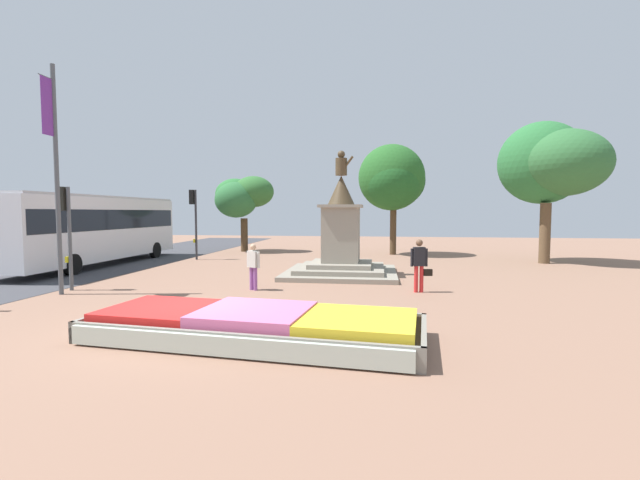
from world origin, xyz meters
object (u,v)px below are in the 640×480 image
(banner_pole, at_px, (56,174))
(pedestrian_near_planter, at_px, (253,264))
(flower_planter, at_px, (255,326))
(city_bus, at_px, (96,226))
(pedestrian_with_handbag, at_px, (420,262))
(statue_monument, at_px, (341,246))
(traffic_light_far_corner, at_px, (194,212))
(traffic_light_mid_block, at_px, (66,219))

(banner_pole, bearing_deg, pedestrian_near_planter, 15.17)
(flower_planter, height_order, city_bus, city_bus)
(pedestrian_with_handbag, distance_m, pedestrian_near_planter, 5.57)
(statue_monument, bearing_deg, pedestrian_with_handbag, -50.86)
(statue_monument, xyz_separation_m, pedestrian_with_handbag, (2.92, -3.59, -0.22))
(traffic_light_far_corner, bearing_deg, statue_monument, -28.49)
(banner_pole, distance_m, pedestrian_with_handbag, 12.01)
(statue_monument, bearing_deg, flower_planter, -95.93)
(flower_planter, relative_size, pedestrian_with_handbag, 4.11)
(statue_monument, relative_size, traffic_light_mid_block, 1.49)
(pedestrian_with_handbag, bearing_deg, pedestrian_near_planter, -176.24)
(pedestrian_near_planter, bearing_deg, banner_pole, -164.83)
(traffic_light_mid_block, relative_size, banner_pole, 0.48)
(pedestrian_with_handbag, relative_size, pedestrian_near_planter, 1.12)
(traffic_light_far_corner, height_order, pedestrian_with_handbag, traffic_light_far_corner)
(traffic_light_far_corner, relative_size, banner_pole, 0.53)
(traffic_light_mid_block, xyz_separation_m, pedestrian_near_planter, (6.23, 0.87, -1.51))
(traffic_light_mid_block, bearing_deg, city_bus, 118.48)
(statue_monument, distance_m, traffic_light_mid_block, 10.17)
(traffic_light_far_corner, xyz_separation_m, banner_pole, (0.03, -10.23, 1.21))
(statue_monument, relative_size, pedestrian_near_planter, 3.31)
(traffic_light_mid_block, bearing_deg, statue_monument, 28.54)
(city_bus, bearing_deg, banner_pole, -62.16)
(city_bus, bearing_deg, flower_planter, -43.95)
(traffic_light_mid_block, bearing_deg, flower_planter, -30.21)
(traffic_light_mid_block, xyz_separation_m, pedestrian_with_handbag, (11.79, 1.24, -1.42))
(flower_planter, xyz_separation_m, traffic_light_far_corner, (-7.63, 14.09, 2.38))
(traffic_light_far_corner, xyz_separation_m, city_bus, (-3.69, -3.18, -0.69))
(banner_pole, bearing_deg, traffic_light_far_corner, 90.18)
(banner_pole, bearing_deg, statue_monument, 32.96)
(statue_monument, xyz_separation_m, banner_pole, (-8.57, -5.56, 2.65))
(banner_pole, distance_m, city_bus, 8.20)
(traffic_light_mid_block, bearing_deg, pedestrian_with_handbag, 6.00)
(banner_pole, relative_size, pedestrian_with_handbag, 4.13)
(flower_planter, xyz_separation_m, statue_monument, (0.98, 9.42, 0.94))
(statue_monument, bearing_deg, traffic_light_far_corner, 151.51)
(traffic_light_far_corner, bearing_deg, pedestrian_with_handbag, -35.62)
(banner_pole, height_order, pedestrian_near_planter, banner_pole)
(banner_pole, relative_size, city_bus, 0.63)
(pedestrian_near_planter, bearing_deg, pedestrian_with_handbag, 3.76)
(city_bus, relative_size, pedestrian_near_planter, 7.35)
(city_bus, bearing_deg, traffic_light_far_corner, 40.75)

